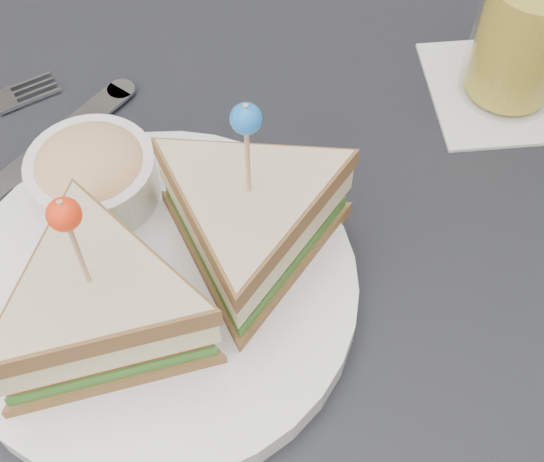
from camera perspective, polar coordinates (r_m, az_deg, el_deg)
The scene contains 4 objects.
table at distance 0.63m, azimuth -1.12°, elevation -7.17°, with size 0.80×0.80×0.75m.
plate_meal at distance 0.52m, azimuth -8.17°, elevation -2.17°, with size 0.32×0.31×0.17m.
cutlery_knife at distance 0.65m, azimuth -18.68°, elevation 3.95°, with size 0.11×0.24×0.01m.
drink_set at distance 0.67m, azimuth 18.68°, elevation 14.57°, with size 0.17×0.17×0.17m.
Camera 1 is at (0.09, -0.28, 1.23)m, focal length 50.00 mm.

